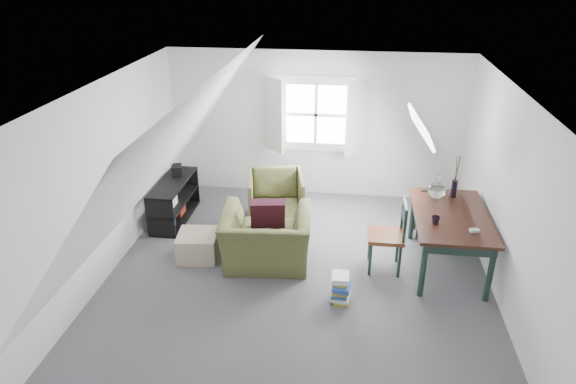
# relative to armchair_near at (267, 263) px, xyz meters

# --- Properties ---
(floor) EXTENTS (5.50, 5.50, 0.00)m
(floor) POSITION_rel_armchair_near_xyz_m (0.46, -0.35, 0.00)
(floor) COLOR #505055
(floor) RESTS_ON ground
(ceiling) EXTENTS (5.50, 5.50, 0.00)m
(ceiling) POSITION_rel_armchair_near_xyz_m (0.46, -0.35, 2.50)
(ceiling) COLOR white
(ceiling) RESTS_ON wall_back
(wall_back) EXTENTS (5.00, 0.00, 5.00)m
(wall_back) POSITION_rel_armchair_near_xyz_m (0.46, 2.40, 1.25)
(wall_back) COLOR silver
(wall_back) RESTS_ON ground
(wall_front) EXTENTS (5.00, 0.00, 5.00)m
(wall_front) POSITION_rel_armchair_near_xyz_m (0.46, -3.10, 1.25)
(wall_front) COLOR silver
(wall_front) RESTS_ON ground
(wall_left) EXTENTS (0.00, 5.50, 5.50)m
(wall_left) POSITION_rel_armchair_near_xyz_m (-2.04, -0.35, 1.25)
(wall_left) COLOR silver
(wall_left) RESTS_ON ground
(wall_right) EXTENTS (0.00, 5.50, 5.50)m
(wall_right) POSITION_rel_armchair_near_xyz_m (2.96, -0.35, 1.25)
(wall_right) COLOR silver
(wall_right) RESTS_ON ground
(slope_left) EXTENTS (3.19, 5.50, 4.48)m
(slope_left) POSITION_rel_armchair_near_xyz_m (-1.09, -0.35, 1.78)
(slope_left) COLOR white
(slope_left) RESTS_ON wall_left
(slope_right) EXTENTS (3.19, 5.50, 4.48)m
(slope_right) POSITION_rel_armchair_near_xyz_m (2.01, -0.35, 1.78)
(slope_right) COLOR white
(slope_right) RESTS_ON wall_right
(dormer_window) EXTENTS (1.71, 0.35, 1.30)m
(dormer_window) POSITION_rel_armchair_near_xyz_m (0.46, 2.33, 1.45)
(dormer_window) COLOR white
(dormer_window) RESTS_ON wall_back
(skylight) EXTENTS (0.35, 0.75, 0.47)m
(skylight) POSITION_rel_armchair_near_xyz_m (2.01, 0.95, 1.75)
(skylight) COLOR white
(skylight) RESTS_ON slope_right
(armchair_near) EXTENTS (1.26, 1.13, 0.77)m
(armchair_near) POSITION_rel_armchair_near_xyz_m (0.00, 0.00, 0.00)
(armchair_near) COLOR #4A4E27
(armchair_near) RESTS_ON floor
(armchair_far) EXTENTS (1.00, 1.02, 0.80)m
(armchair_far) POSITION_rel_armchair_near_xyz_m (-0.06, 1.26, 0.00)
(armchair_far) COLOR #4A4E27
(armchair_far) RESTS_ON floor
(throw_pillow) EXTENTS (0.50, 0.34, 0.48)m
(throw_pillow) POSITION_rel_armchair_near_xyz_m (-0.00, 0.15, 0.68)
(throw_pillow) COLOR #3B101F
(throw_pillow) RESTS_ON armchair_near
(ottoman) EXTENTS (0.60, 0.60, 0.36)m
(ottoman) POSITION_rel_armchair_near_xyz_m (-0.98, 0.04, 0.18)
(ottoman) COLOR tan
(ottoman) RESTS_ON floor
(dining_table) EXTENTS (0.96, 1.61, 0.80)m
(dining_table) POSITION_rel_armchair_near_xyz_m (2.43, 0.23, 0.70)
(dining_table) COLOR black
(dining_table) RESTS_ON floor
(demijohn) EXTENTS (0.24, 0.24, 0.34)m
(demijohn) POSITION_rel_armchair_near_xyz_m (2.28, 0.68, 0.95)
(demijohn) COLOR silver
(demijohn) RESTS_ON dining_table
(vase_twigs) EXTENTS (0.08, 0.09, 0.62)m
(vase_twigs) POSITION_rel_armchair_near_xyz_m (2.53, 0.78, 0.94)
(vase_twigs) COLOR black
(vase_twigs) RESTS_ON dining_table
(cup) EXTENTS (0.12, 0.12, 0.10)m
(cup) POSITION_rel_armchair_near_xyz_m (2.18, -0.07, 0.80)
(cup) COLOR black
(cup) RESTS_ON dining_table
(paper_box) EXTENTS (0.12, 0.09, 0.04)m
(paper_box) POSITION_rel_armchair_near_xyz_m (2.63, -0.22, 0.82)
(paper_box) COLOR white
(paper_box) RESTS_ON dining_table
(dining_chair_far) EXTENTS (0.39, 0.39, 0.83)m
(dining_chair_far) POSITION_rel_armchair_near_xyz_m (2.28, 1.05, 0.43)
(dining_chair_far) COLOR brown
(dining_chair_far) RESTS_ON floor
(dining_chair_near) EXTENTS (0.47, 0.47, 1.00)m
(dining_chair_near) POSITION_rel_armchair_near_xyz_m (1.63, 0.08, 0.52)
(dining_chair_near) COLOR brown
(dining_chair_near) RESTS_ON floor
(media_shelf) EXTENTS (0.43, 1.28, 0.66)m
(media_shelf) POSITION_rel_armchair_near_xyz_m (-1.68, 1.07, 0.30)
(media_shelf) COLOR black
(media_shelf) RESTS_ON floor
(electronics_box) EXTENTS (0.22, 0.26, 0.18)m
(electronics_box) POSITION_rel_armchair_near_xyz_m (-1.68, 1.36, 0.73)
(electronics_box) COLOR black
(electronics_box) RESTS_ON media_shelf
(magazine_stack) EXTENTS (0.27, 0.32, 0.36)m
(magazine_stack) POSITION_rel_armchair_near_xyz_m (1.04, -0.73, 0.18)
(magazine_stack) COLOR #B29933
(magazine_stack) RESTS_ON floor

